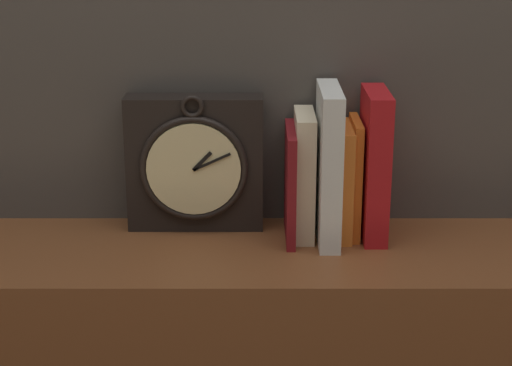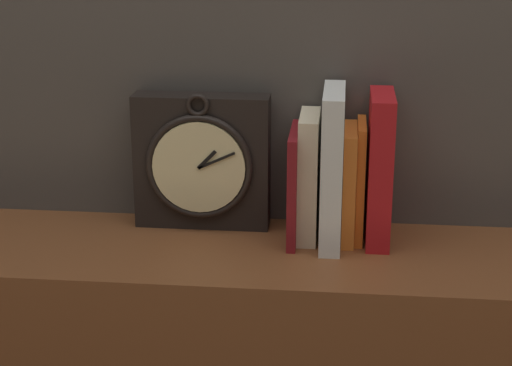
# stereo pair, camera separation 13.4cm
# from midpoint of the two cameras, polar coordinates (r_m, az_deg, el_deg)

# --- Properties ---
(clock) EXTENTS (0.23, 0.07, 0.24)m
(clock) POSITION_cam_midpoint_polar(r_m,az_deg,el_deg) (1.45, -6.76, 1.25)
(clock) COLOR black
(clock) RESTS_ON bookshelf
(book_slot0_maroon) EXTENTS (0.01, 0.14, 0.19)m
(book_slot0_maroon) POSITION_cam_midpoint_polar(r_m,az_deg,el_deg) (1.41, -0.43, -0.08)
(book_slot0_maroon) COLOR maroon
(book_slot0_maroon) RESTS_ON bookshelf
(book_slot1_cream) EXTENTS (0.03, 0.12, 0.21)m
(book_slot1_cream) POSITION_cam_midpoint_polar(r_m,az_deg,el_deg) (1.41, 0.51, 0.52)
(book_slot1_cream) COLOR beige
(book_slot1_cream) RESTS_ON bookshelf
(book_slot2_white) EXTENTS (0.03, 0.16, 0.25)m
(book_slot2_white) POSITION_cam_midpoint_polar(r_m,az_deg,el_deg) (1.39, 2.11, 1.18)
(book_slot2_white) COLOR silver
(book_slot2_white) RESTS_ON bookshelf
(book_slot3_orange) EXTENTS (0.02, 0.12, 0.19)m
(book_slot3_orange) POSITION_cam_midpoint_polar(r_m,az_deg,el_deg) (1.42, 3.21, 0.11)
(book_slot3_orange) COLOR orange
(book_slot3_orange) RESTS_ON bookshelf
(book_slot4_orange) EXTENTS (0.01, 0.11, 0.20)m
(book_slot4_orange) POSITION_cam_midpoint_polar(r_m,az_deg,el_deg) (1.42, 3.91, 0.34)
(book_slot4_orange) COLOR orange
(book_slot4_orange) RESTS_ON bookshelf
(book_slot5_red) EXTENTS (0.04, 0.13, 0.25)m
(book_slot5_red) POSITION_cam_midpoint_polar(r_m,az_deg,el_deg) (1.41, 5.20, 1.18)
(book_slot5_red) COLOR #B1161B
(book_slot5_red) RESTS_ON bookshelf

